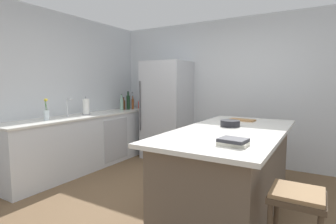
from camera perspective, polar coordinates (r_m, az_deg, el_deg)
ground_plane at (r=3.18m, az=1.87°, el=-20.68°), size 7.20×7.20×0.00m
wall_rear at (r=4.93m, az=14.73°, el=4.40°), size 6.00×0.10×2.60m
wall_left at (r=4.56m, az=-26.17°, el=3.84°), size 0.10×6.00×2.60m
counter_run_left at (r=4.76m, az=-16.99°, el=-5.99°), size 0.64×2.99×0.91m
kitchen_island at (r=3.12m, az=13.48°, el=-12.07°), size 1.08×2.28×0.93m
refrigerator at (r=5.07m, az=-0.22°, el=0.44°), size 0.81×0.75×1.85m
bar_stool at (r=2.16m, az=26.20°, el=-18.33°), size 0.36×0.36×0.70m
sink_faucet at (r=4.48m, az=-20.99°, el=1.03°), size 0.15×0.05×0.30m
flower_vase at (r=4.17m, az=-24.99°, el=-0.19°), size 0.08×0.08×0.32m
paper_towel_roll at (r=4.66m, az=-17.43°, el=1.05°), size 0.14×0.14×0.31m
hot_sauce_bottle at (r=5.65m, az=-6.27°, el=1.67°), size 0.05×0.05×0.21m
soda_bottle at (r=5.63m, az=-7.75°, el=2.14°), size 0.07×0.07×0.34m
vinegar_bottle at (r=5.50m, az=-7.69°, el=1.81°), size 0.05×0.05×0.28m
wine_bottle at (r=5.46m, az=-8.66°, el=2.18°), size 0.07×0.07×0.37m
syrup_bottle at (r=5.42m, az=-9.64°, el=1.61°), size 0.07×0.07×0.25m
gin_bottle at (r=5.33m, az=-10.07°, el=1.79°), size 0.07×0.07×0.32m
cookbook_stack at (r=2.24m, az=14.00°, el=-6.33°), size 0.24×0.21×0.06m
mixing_bowl at (r=3.21m, az=13.39°, el=-2.42°), size 0.23×0.23×0.07m
cutting_board at (r=3.75m, az=15.85°, el=-1.67°), size 0.35×0.20×0.02m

